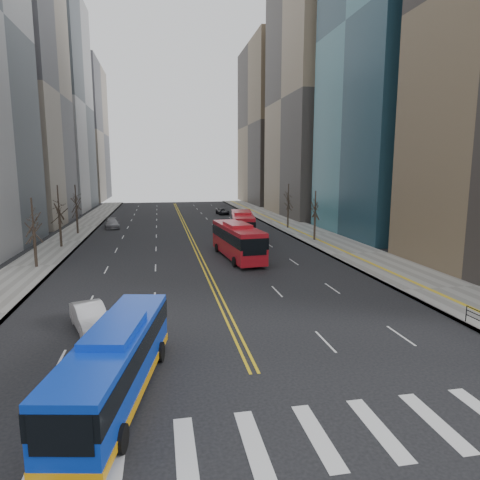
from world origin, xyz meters
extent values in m
plane|color=black|center=(0.00, 0.00, 0.00)|extent=(220.00, 220.00, 0.00)
cube|color=gray|center=(17.50, 45.00, 0.07)|extent=(7.00, 130.00, 0.15)
cube|color=gray|center=(-16.50, 45.00, 0.07)|extent=(5.00, 130.00, 0.15)
cube|color=silver|center=(-8.27, 0.00, 0.01)|extent=(0.70, 4.00, 0.01)
cube|color=silver|center=(-5.91, 0.00, 0.01)|extent=(0.70, 4.00, 0.01)
cube|color=silver|center=(-3.55, 0.00, 0.01)|extent=(0.70, 4.00, 0.01)
cube|color=silver|center=(-1.18, 0.00, 0.01)|extent=(0.70, 4.00, 0.01)
cube|color=silver|center=(1.18, 0.00, 0.01)|extent=(0.70, 4.00, 0.01)
cube|color=silver|center=(3.55, 0.00, 0.01)|extent=(0.70, 4.00, 0.01)
cube|color=silver|center=(5.91, 0.00, 0.01)|extent=(0.70, 4.00, 0.01)
cube|color=gold|center=(-0.20, 55.00, 0.01)|extent=(0.15, 100.00, 0.01)
cube|color=gold|center=(0.20, 55.00, 0.01)|extent=(0.15, 100.00, 0.01)
cube|color=#9B9C9E|center=(-30.00, 93.00, 24.00)|extent=(20.00, 26.00, 48.00)
cube|color=#366D7A|center=(31.00, 44.00, 29.00)|extent=(20.00, 22.00, 58.00)
cube|color=gray|center=(30.00, 71.00, 23.00)|extent=(20.00, 26.00, 46.00)
cube|color=gray|center=(-29.00, 125.00, 20.00)|extent=(18.00, 30.00, 40.00)
cube|color=brown|center=(29.00, 103.00, 21.00)|extent=(18.00, 30.00, 42.00)
cylinder|color=black|center=(14.30, 9.00, 0.65)|extent=(0.06, 0.06, 1.00)
cylinder|color=black|center=(-16.00, 30.00, 1.80)|extent=(0.28, 0.28, 3.60)
cylinder|color=black|center=(-16.00, 41.00, 2.00)|extent=(0.28, 0.28, 4.00)
cylinder|color=black|center=(-16.00, 52.00, 1.90)|extent=(0.28, 0.28, 3.80)
cylinder|color=black|center=(16.00, 40.00, 1.75)|extent=(0.28, 0.28, 3.50)
cylinder|color=black|center=(16.00, 52.00, 1.88)|extent=(0.28, 0.28, 3.75)
cube|color=#0B32B2|center=(-6.12, 4.00, 1.62)|extent=(4.30, 11.05, 2.54)
cube|color=black|center=(-6.12, 4.00, 2.14)|extent=(4.37, 11.08, 0.92)
cube|color=#0B32B2|center=(-6.12, 4.00, 2.99)|extent=(2.50, 4.06, 0.40)
cube|color=orange|center=(-6.12, 4.00, 0.55)|extent=(4.37, 11.08, 0.35)
cylinder|color=black|center=(-7.89, 0.82, 0.50)|extent=(0.49, 1.04, 1.00)
cylinder|color=black|center=(-5.68, 0.38, 0.50)|extent=(0.49, 1.04, 1.00)
cylinder|color=black|center=(-6.55, 7.62, 0.50)|extent=(0.49, 1.04, 1.00)
cylinder|color=black|center=(-4.34, 7.18, 0.50)|extent=(0.49, 1.04, 1.00)
cube|color=#A9121B|center=(3.92, 30.87, 1.92)|extent=(3.81, 12.21, 3.14)
cube|color=black|center=(3.92, 30.87, 2.52)|extent=(3.88, 12.24, 1.12)
cube|color=#A9121B|center=(3.92, 30.87, 3.59)|extent=(2.56, 4.39, 0.40)
cylinder|color=black|center=(2.91, 26.92, 0.50)|extent=(0.39, 1.02, 1.00)
cylinder|color=black|center=(5.63, 27.17, 0.50)|extent=(0.39, 1.02, 1.00)
cylinder|color=black|center=(2.21, 34.57, 0.50)|extent=(0.39, 1.02, 1.00)
cylinder|color=black|center=(4.93, 34.82, 0.50)|extent=(0.39, 1.02, 1.00)
cube|color=#A9121B|center=(6.81, 43.02, 1.93)|extent=(4.52, 12.34, 3.16)
cube|color=black|center=(6.81, 43.02, 2.53)|extent=(4.58, 12.37, 1.12)
cube|color=#A9121B|center=(6.81, 43.02, 3.61)|extent=(2.80, 4.50, 0.40)
cylinder|color=black|center=(4.88, 39.41, 0.50)|extent=(0.45, 1.03, 1.00)
cylinder|color=black|center=(7.59, 39.00, 0.50)|extent=(0.45, 1.03, 1.00)
cylinder|color=black|center=(6.03, 47.04, 0.50)|extent=(0.45, 1.03, 1.00)
cylinder|color=black|center=(8.75, 46.63, 0.50)|extent=(0.45, 1.03, 1.00)
imported|color=silver|center=(-8.44, 12.35, 0.78)|extent=(3.14, 4.99, 1.55)
imported|color=black|center=(9.40, 55.57, 0.71)|extent=(3.22, 4.50, 1.42)
imported|color=gray|center=(-11.74, 57.65, 0.75)|extent=(2.93, 5.46, 1.51)
imported|color=black|center=(8.81, 74.70, 0.63)|extent=(2.53, 4.75, 1.27)
camera|label=1|loc=(-4.17, -13.24, 9.53)|focal=32.00mm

